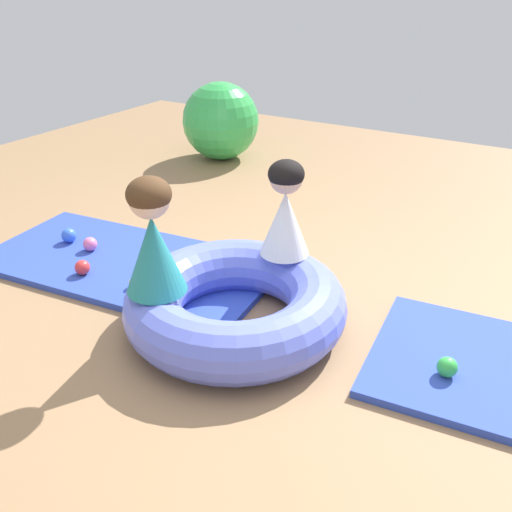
{
  "coord_description": "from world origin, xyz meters",
  "views": [
    {
      "loc": [
        1.22,
        -2.12,
        1.64
      ],
      "look_at": [
        -0.12,
        0.1,
        0.32
      ],
      "focal_mm": 39.94,
      "sensor_mm": 36.0,
      "label": 1
    }
  ],
  "objects_px": {
    "play_ball_yellow": "(134,283)",
    "play_ball_green": "(447,367)",
    "play_ball_red": "(82,267)",
    "play_ball_blue": "(69,235)",
    "child_in_teal": "(153,237)",
    "inflatable_cushion": "(235,304)",
    "exercise_ball_large": "(221,121)",
    "child_in_white": "(285,209)",
    "play_ball_pink": "(90,244)"
  },
  "relations": [
    {
      "from": "inflatable_cushion",
      "to": "child_in_white",
      "type": "relative_size",
      "value": 2.18
    },
    {
      "from": "play_ball_yellow",
      "to": "play_ball_red",
      "type": "relative_size",
      "value": 0.7
    },
    {
      "from": "child_in_white",
      "to": "play_ball_pink",
      "type": "xyz_separation_m",
      "value": [
        -1.3,
        -0.17,
        -0.45
      ]
    },
    {
      "from": "play_ball_pink",
      "to": "exercise_ball_large",
      "type": "bearing_deg",
      "value": 102.03
    },
    {
      "from": "play_ball_red",
      "to": "play_ball_blue",
      "type": "relative_size",
      "value": 0.93
    },
    {
      "from": "child_in_teal",
      "to": "inflatable_cushion",
      "type": "bearing_deg",
      "value": 116.22
    },
    {
      "from": "play_ball_blue",
      "to": "play_ball_green",
      "type": "bearing_deg",
      "value": -2.42
    },
    {
      "from": "child_in_white",
      "to": "child_in_teal",
      "type": "distance_m",
      "value": 0.72
    },
    {
      "from": "play_ball_blue",
      "to": "child_in_white",
      "type": "bearing_deg",
      "value": 5.65
    },
    {
      "from": "play_ball_yellow",
      "to": "play_ball_pink",
      "type": "xyz_separation_m",
      "value": [
        -0.56,
        0.21,
        0.01
      ]
    },
    {
      "from": "play_ball_red",
      "to": "exercise_ball_large",
      "type": "xyz_separation_m",
      "value": [
        -0.65,
        2.39,
        0.27
      ]
    },
    {
      "from": "inflatable_cushion",
      "to": "play_ball_blue",
      "type": "height_order",
      "value": "inflatable_cushion"
    },
    {
      "from": "child_in_teal",
      "to": "play_ball_yellow",
      "type": "xyz_separation_m",
      "value": [
        -0.41,
        0.27,
        -0.49
      ]
    },
    {
      "from": "child_in_white",
      "to": "exercise_ball_large",
      "type": "height_order",
      "value": "child_in_white"
    },
    {
      "from": "play_ball_green",
      "to": "play_ball_pink",
      "type": "xyz_separation_m",
      "value": [
        -2.25,
        0.09,
        -0.0
      ]
    },
    {
      "from": "child_in_teal",
      "to": "exercise_ball_large",
      "type": "height_order",
      "value": "child_in_teal"
    },
    {
      "from": "child_in_white",
      "to": "play_ball_yellow",
      "type": "xyz_separation_m",
      "value": [
        -0.74,
        -0.38,
        -0.46
      ]
    },
    {
      "from": "play_ball_red",
      "to": "inflatable_cushion",
      "type": "bearing_deg",
      "value": 2.51
    },
    {
      "from": "inflatable_cushion",
      "to": "child_in_white",
      "type": "height_order",
      "value": "child_in_white"
    },
    {
      "from": "inflatable_cushion",
      "to": "play_ball_pink",
      "type": "distance_m",
      "value": 1.24
    },
    {
      "from": "play_ball_red",
      "to": "play_ball_green",
      "type": "bearing_deg",
      "value": 4.5
    },
    {
      "from": "play_ball_yellow",
      "to": "play_ball_blue",
      "type": "distance_m",
      "value": 0.8
    },
    {
      "from": "play_ball_blue",
      "to": "play_ball_red",
      "type": "bearing_deg",
      "value": -33.58
    },
    {
      "from": "play_ball_green",
      "to": "play_ball_blue",
      "type": "height_order",
      "value": "play_ball_blue"
    },
    {
      "from": "inflatable_cushion",
      "to": "play_ball_blue",
      "type": "distance_m",
      "value": 1.45
    },
    {
      "from": "child_in_teal",
      "to": "play_ball_red",
      "type": "distance_m",
      "value": 0.94
    },
    {
      "from": "play_ball_yellow",
      "to": "exercise_ball_large",
      "type": "bearing_deg",
      "value": 113.28
    },
    {
      "from": "child_in_white",
      "to": "exercise_ball_large",
      "type": "relative_size",
      "value": 0.72
    },
    {
      "from": "play_ball_yellow",
      "to": "play_ball_green",
      "type": "height_order",
      "value": "play_ball_green"
    },
    {
      "from": "child_in_teal",
      "to": "play_ball_yellow",
      "type": "bearing_deg",
      "value": -144.35
    },
    {
      "from": "play_ball_red",
      "to": "exercise_ball_large",
      "type": "bearing_deg",
      "value": 105.17
    },
    {
      "from": "child_in_white",
      "to": "child_in_teal",
      "type": "xyz_separation_m",
      "value": [
        -0.33,
        -0.65,
        0.02
      ]
    },
    {
      "from": "play_ball_green",
      "to": "play_ball_pink",
      "type": "bearing_deg",
      "value": 177.8
    },
    {
      "from": "child_in_teal",
      "to": "play_ball_red",
      "type": "height_order",
      "value": "child_in_teal"
    },
    {
      "from": "inflatable_cushion",
      "to": "play_ball_green",
      "type": "distance_m",
      "value": 1.03
    },
    {
      "from": "inflatable_cushion",
      "to": "play_ball_green",
      "type": "height_order",
      "value": "inflatable_cushion"
    },
    {
      "from": "child_in_teal",
      "to": "play_ball_blue",
      "type": "relative_size",
      "value": 5.9
    },
    {
      "from": "inflatable_cushion",
      "to": "exercise_ball_large",
      "type": "distance_m",
      "value": 2.89
    },
    {
      "from": "child_in_teal",
      "to": "exercise_ball_large",
      "type": "distance_m",
      "value": 2.99
    },
    {
      "from": "inflatable_cushion",
      "to": "play_ball_green",
      "type": "bearing_deg",
      "value": 6.48
    },
    {
      "from": "inflatable_cushion",
      "to": "child_in_white",
      "type": "xyz_separation_m",
      "value": [
        0.07,
        0.37,
        0.39
      ]
    },
    {
      "from": "inflatable_cushion",
      "to": "play_ball_pink",
      "type": "height_order",
      "value": "inflatable_cushion"
    },
    {
      "from": "play_ball_green",
      "to": "play_ball_blue",
      "type": "relative_size",
      "value": 0.96
    },
    {
      "from": "inflatable_cushion",
      "to": "play_ball_green",
      "type": "relative_size",
      "value": 12.27
    },
    {
      "from": "play_ball_red",
      "to": "child_in_teal",
      "type": "bearing_deg",
      "value": -16.63
    },
    {
      "from": "play_ball_red",
      "to": "play_ball_pink",
      "type": "bearing_deg",
      "value": 127.68
    },
    {
      "from": "inflatable_cushion",
      "to": "play_ball_yellow",
      "type": "xyz_separation_m",
      "value": [
        -0.67,
        -0.01,
        -0.07
      ]
    },
    {
      "from": "exercise_ball_large",
      "to": "play_ball_blue",
      "type": "bearing_deg",
      "value": -83.33
    },
    {
      "from": "play_ball_red",
      "to": "play_ball_blue",
      "type": "bearing_deg",
      "value": 146.42
    },
    {
      "from": "child_in_white",
      "to": "play_ball_pink",
      "type": "bearing_deg",
      "value": -93.35
    }
  ]
}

